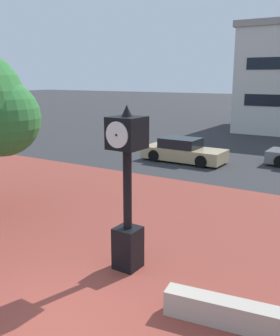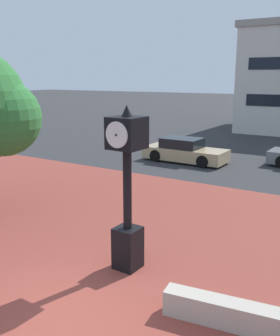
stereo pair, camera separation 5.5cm
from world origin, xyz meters
name	(u,v)px [view 1 (the left image)]	position (x,y,z in m)	size (l,w,h in m)	color
ground_plane	(62,322)	(0.00, 0.00, 0.00)	(200.00, 200.00, 0.00)	#2D2D30
plaza_brick_paving	(148,256)	(0.00, 3.15, 0.00)	(44.00, 14.30, 0.01)	brown
planter_wall	(251,319)	(3.06, 1.60, 0.25)	(3.20, 0.40, 0.50)	#ADA393
street_clock	(127,186)	(-0.12, 2.41, 2.03)	(0.74, 0.84, 3.89)	black
car_street_near	(183,151)	(-4.12, 13.89, 0.57)	(4.50, 1.93, 1.28)	tan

